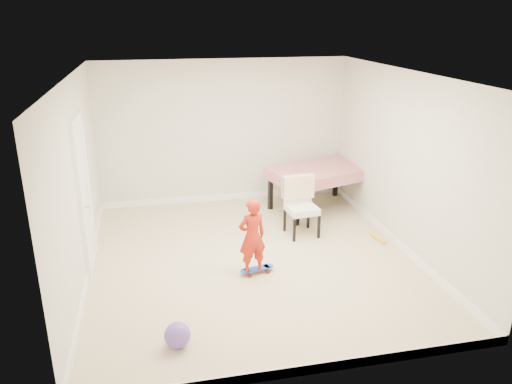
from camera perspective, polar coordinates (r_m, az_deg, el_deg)
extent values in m
plane|color=#C6B189|center=(7.22, -0.44, -7.70)|extent=(5.00, 5.00, 0.00)
cube|color=white|center=(6.45, -0.51, 13.09)|extent=(4.50, 5.00, 0.04)
cube|color=beige|center=(9.08, -3.68, 6.78)|extent=(4.50, 0.04, 2.60)
cube|color=beige|center=(4.49, 6.03, -7.14)|extent=(4.50, 0.04, 2.60)
cube|color=beige|center=(6.66, -19.61, 0.85)|extent=(0.04, 5.00, 2.60)
cube|color=beige|center=(7.48, 16.53, 3.18)|extent=(0.04, 5.00, 2.60)
cube|color=white|center=(7.03, -19.03, -0.50)|extent=(0.11, 0.94, 2.11)
cube|color=white|center=(9.44, -3.53, -0.56)|extent=(4.50, 0.02, 0.12)
cube|color=white|center=(5.16, 5.55, -19.58)|extent=(4.50, 0.02, 0.12)
cube|color=white|center=(7.14, -18.56, -8.63)|extent=(0.02, 5.00, 0.12)
cube|color=white|center=(7.91, 15.73, -5.46)|extent=(0.02, 5.00, 0.12)
imported|color=red|center=(6.59, -0.44, -5.40)|extent=(0.43, 0.33, 1.05)
sphere|color=#6749B0|center=(5.51, -8.98, -15.86)|extent=(0.28, 0.28, 0.28)
cylinder|color=yellow|center=(8.04, 13.74, -5.10)|extent=(0.11, 0.40, 0.06)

